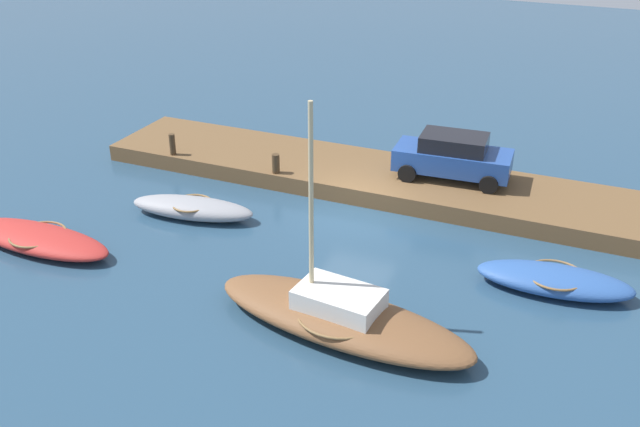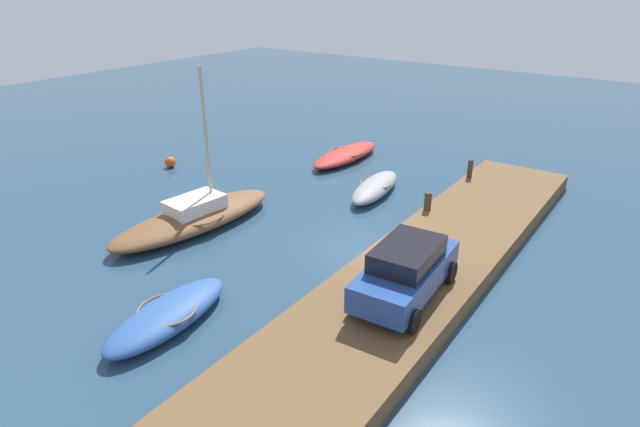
% 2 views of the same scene
% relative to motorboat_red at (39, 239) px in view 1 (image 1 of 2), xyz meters
% --- Properties ---
extents(ground_plane, '(84.00, 84.00, 0.00)m').
position_rel_motorboat_red_xyz_m(ground_plane, '(-8.27, -6.06, -0.30)').
color(ground_plane, navy).
extents(dock_platform, '(21.44, 3.85, 0.62)m').
position_rel_motorboat_red_xyz_m(dock_platform, '(-8.27, -8.55, 0.01)').
color(dock_platform, brown).
rests_on(dock_platform, ground_plane).
extents(motorboat_red, '(5.32, 1.76, 0.59)m').
position_rel_motorboat_red_xyz_m(motorboat_red, '(0.00, 0.00, 0.00)').
color(motorboat_red, '#B72D28').
rests_on(motorboat_red, ground_plane).
extents(rowboat_blue, '(4.40, 1.94, 0.66)m').
position_rel_motorboat_red_xyz_m(rowboat_blue, '(-15.07, -3.82, 0.03)').
color(rowboat_blue, '#2D569E').
rests_on(rowboat_blue, ground_plane).
extents(sailboat_brown, '(7.39, 3.04, 6.04)m').
position_rel_motorboat_red_xyz_m(sailboat_brown, '(-10.27, 0.31, 0.17)').
color(sailboat_brown, brown).
rests_on(sailboat_brown, ground_plane).
extents(rowboat_grey, '(4.45, 1.95, 0.67)m').
position_rel_motorboat_red_xyz_m(rowboat_grey, '(-3.28, -3.67, 0.04)').
color(rowboat_grey, '#939399').
rests_on(rowboat_grey, ground_plane).
extents(mooring_post_west, '(0.28, 0.28, 0.72)m').
position_rel_motorboat_red_xyz_m(mooring_post_west, '(-4.84, -6.87, 0.68)').
color(mooring_post_west, '#47331E').
rests_on(mooring_post_west, dock_platform).
extents(mooring_post_mid_west, '(0.23, 0.23, 0.83)m').
position_rel_motorboat_red_xyz_m(mooring_post_mid_west, '(-0.41, -6.87, 0.73)').
color(mooring_post_mid_west, '#47331E').
rests_on(mooring_post_mid_west, dock_platform).
extents(parked_car, '(4.16, 2.10, 1.64)m').
position_rel_motorboat_red_xyz_m(parked_car, '(-10.82, -8.94, 1.16)').
color(parked_car, '#234793').
rests_on(parked_car, dock_platform).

